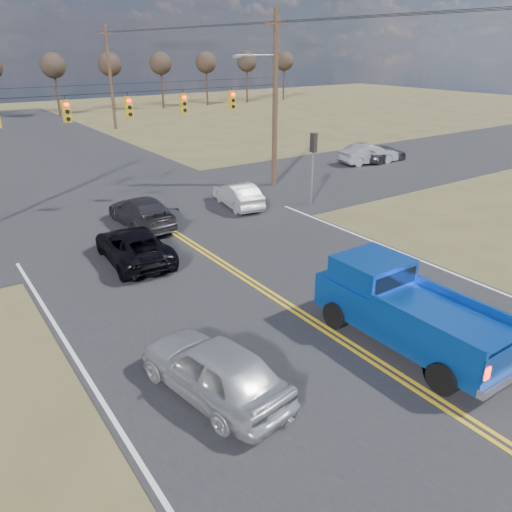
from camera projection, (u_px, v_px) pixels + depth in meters
ground at (408, 383)px, 12.97m from camera, size 160.00×160.00×0.00m
road_main at (214, 259)px, 20.54m from camera, size 14.00×120.00×0.02m
road_cross at (139, 210)px, 26.61m from camera, size 120.00×12.00×0.02m
signal_gantry at (140, 112)px, 24.73m from camera, size 19.60×4.83×10.00m
utility_poles at (137, 111)px, 23.81m from camera, size 19.60×58.32×10.00m
treeline at (74, 87)px, 31.17m from camera, size 87.00×117.80×7.40m
pickup_truck at (405, 310)px, 14.36m from camera, size 2.43×5.97×2.23m
silver_suv at (214, 368)px, 12.28m from camera, size 2.53×4.72×1.53m
black_suv at (134, 246)px, 20.05m from camera, size 2.52×4.92×1.33m
white_car_queue at (238, 195)px, 26.92m from camera, size 2.04×4.20×1.33m
dgrey_car_queue at (142, 212)px, 24.01m from camera, size 2.05×4.94×1.43m
cross_car_east_near at (368, 154)px, 36.75m from camera, size 2.24×4.64×1.47m
cross_car_east_far at (383, 154)px, 37.46m from camera, size 1.91×4.26×1.21m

